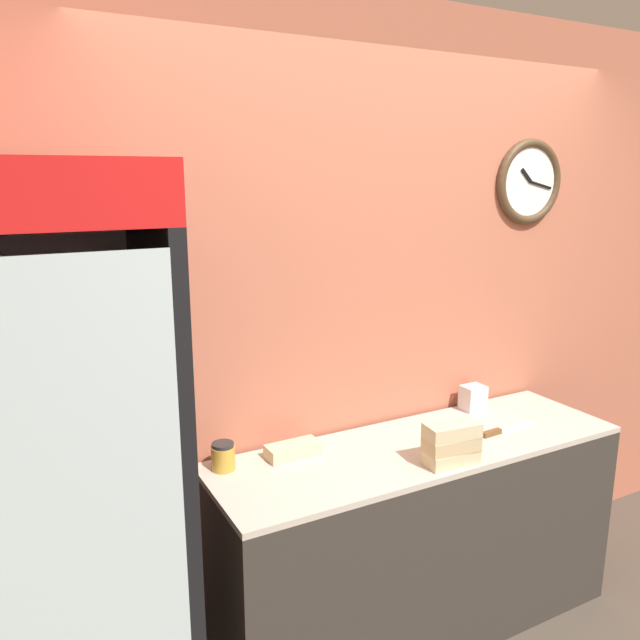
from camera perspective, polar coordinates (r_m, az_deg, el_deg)
wall_back at (r=2.83m, az=5.66°, el=0.15°), size 5.20×0.10×2.70m
prep_counter at (r=2.93m, az=8.86°, el=-19.00°), size 1.83×0.56×0.88m
beverage_cooler at (r=2.17m, az=-23.42°, el=-12.10°), size 0.74×0.62×2.03m
sandwich_stack_bottom at (r=2.57m, az=11.86°, el=-12.15°), size 0.22×0.12×0.06m
sandwich_stack_middle at (r=2.54m, az=11.92°, el=-11.00°), size 0.22×0.13×0.06m
sandwich_stack_top at (r=2.52m, az=11.98°, el=-9.83°), size 0.23×0.13×0.06m
sandwich_flat_left at (r=2.58m, az=-2.48°, el=-11.80°), size 0.22×0.10×0.05m
chefs_knife at (r=2.91m, az=16.18°, el=-9.71°), size 0.30×0.06×0.02m
condiment_jar at (r=2.49m, az=-8.85°, el=-12.23°), size 0.09×0.09×0.11m
napkin_dispenser at (r=3.13m, az=13.81°, el=-6.91°), size 0.11×0.09×0.12m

